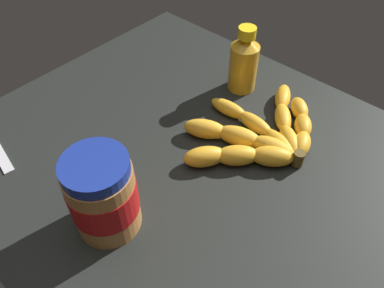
% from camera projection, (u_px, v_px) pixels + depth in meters
% --- Properties ---
extents(ground_plane, '(0.94, 0.71, 0.05)m').
position_uv_depth(ground_plane, '(216.00, 180.00, 0.68)').
color(ground_plane, black).
extents(banana_bunch, '(0.23, 0.32, 0.04)m').
position_uv_depth(banana_bunch, '(259.00, 135.00, 0.70)').
color(banana_bunch, gold).
rests_on(banana_bunch, ground_plane).
extents(peanut_butter_jar, '(0.10, 0.10, 0.14)m').
position_uv_depth(peanut_butter_jar, '(103.00, 195.00, 0.54)').
color(peanut_butter_jar, '#B27238').
rests_on(peanut_butter_jar, ground_plane).
extents(honey_bottle, '(0.06, 0.06, 0.14)m').
position_uv_depth(honey_bottle, '(244.00, 62.00, 0.78)').
color(honey_bottle, gold).
rests_on(honey_bottle, ground_plane).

